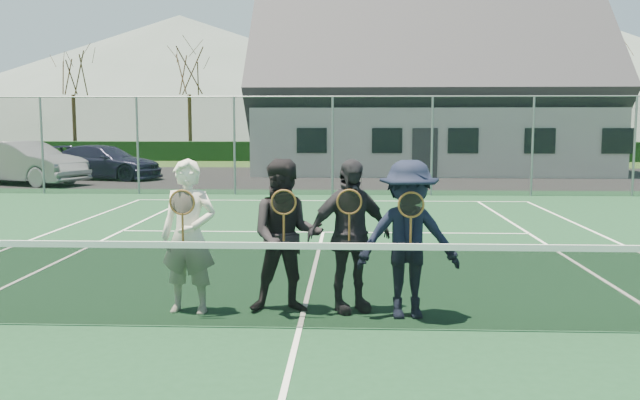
% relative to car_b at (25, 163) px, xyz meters
% --- Properties ---
extents(ground, '(220.00, 220.00, 0.00)m').
position_rel_car_b_xyz_m(ground, '(11.10, 3.42, -0.78)').
color(ground, '#2C4B1B').
rests_on(ground, ground).
extents(court_surface, '(30.00, 30.00, 0.02)m').
position_rel_car_b_xyz_m(court_surface, '(11.10, -16.58, -0.77)').
color(court_surface, '#14381E').
rests_on(court_surface, ground).
extents(tarmac_carpark, '(40.00, 12.00, 0.01)m').
position_rel_car_b_xyz_m(tarmac_carpark, '(7.10, 3.42, -0.77)').
color(tarmac_carpark, black).
rests_on(tarmac_carpark, ground).
extents(hedge_row, '(40.00, 1.20, 1.10)m').
position_rel_car_b_xyz_m(hedge_row, '(11.10, 15.42, -0.23)').
color(hedge_row, black).
rests_on(hedge_row, ground).
extents(hill_west, '(110.00, 110.00, 18.00)m').
position_rel_car_b_xyz_m(hill_west, '(-13.90, 78.42, 8.22)').
color(hill_west, '#52635B').
rests_on(hill_west, ground).
extents(hill_centre, '(120.00, 120.00, 22.00)m').
position_rel_car_b_xyz_m(hill_centre, '(31.10, 78.42, 10.22)').
color(hill_centre, slate).
rests_on(hill_centre, ground).
extents(car_b, '(4.98, 3.23, 1.55)m').
position_rel_car_b_xyz_m(car_b, '(0.00, 0.00, 0.00)').
color(car_b, '#979A9F').
rests_on(car_b, ground).
extents(car_c, '(4.90, 2.86, 1.33)m').
position_rel_car_b_xyz_m(car_c, '(2.05, 2.33, -0.11)').
color(car_c, '#1A1A34').
rests_on(car_c, ground).
extents(court_markings, '(11.03, 23.83, 0.01)m').
position_rel_car_b_xyz_m(court_markings, '(11.10, -16.58, -0.75)').
color(court_markings, white).
rests_on(court_markings, court_surface).
extents(tennis_net, '(11.68, 0.08, 1.10)m').
position_rel_car_b_xyz_m(tennis_net, '(11.10, -16.58, -0.24)').
color(tennis_net, slate).
rests_on(tennis_net, ground).
extents(perimeter_fence, '(30.07, 0.07, 3.02)m').
position_rel_car_b_xyz_m(perimeter_fence, '(11.10, -3.08, 0.75)').
color(perimeter_fence, slate).
rests_on(perimeter_fence, ground).
extents(clubhouse, '(15.60, 8.20, 7.70)m').
position_rel_car_b_xyz_m(clubhouse, '(15.10, 7.42, 3.21)').
color(clubhouse, silver).
rests_on(clubhouse, ground).
extents(tree_a, '(3.20, 3.20, 7.77)m').
position_rel_car_b_xyz_m(tree_a, '(-4.90, 16.42, 5.02)').
color(tree_a, '#372214').
rests_on(tree_a, ground).
extents(tree_b, '(3.20, 3.20, 7.77)m').
position_rel_car_b_xyz_m(tree_b, '(2.10, 16.42, 5.02)').
color(tree_b, '#3C2A16').
rests_on(tree_b, ground).
extents(tree_c, '(3.20, 3.20, 7.77)m').
position_rel_car_b_xyz_m(tree_c, '(13.10, 16.42, 5.02)').
color(tree_c, '#352213').
rests_on(tree_c, ground).
extents(tree_d, '(3.20, 3.20, 7.77)m').
position_rel_car_b_xyz_m(tree_d, '(23.10, 16.42, 5.02)').
color(tree_d, '#321C12').
rests_on(tree_d, ground).
extents(player_a, '(0.70, 0.54, 1.80)m').
position_rel_car_b_xyz_m(player_a, '(9.76, -15.98, 0.15)').
color(player_a, white).
rests_on(player_a, court_surface).
extents(player_b, '(0.94, 0.77, 1.80)m').
position_rel_car_b_xyz_m(player_b, '(10.89, -15.91, 0.15)').
color(player_b, black).
rests_on(player_b, court_surface).
extents(player_c, '(1.14, 0.84, 1.80)m').
position_rel_car_b_xyz_m(player_c, '(11.63, -15.84, 0.15)').
color(player_c, '#26252B').
rests_on(player_c, court_surface).
extents(player_d, '(1.21, 0.76, 1.80)m').
position_rel_car_b_xyz_m(player_d, '(12.30, -16.08, 0.15)').
color(player_d, black).
rests_on(player_d, court_surface).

